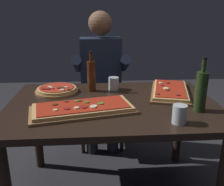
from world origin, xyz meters
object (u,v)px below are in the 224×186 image
Objects in this scene: wine_bottle_dark at (201,91)px; pizza_rectangular_left at (170,91)px; pizza_rectangular_front at (83,108)px; tumbler_near_camera at (114,84)px; dining_table at (113,115)px; oil_bottle_amber at (91,76)px; tumbler_far_side at (179,115)px; seated_diner at (101,75)px; pizza_round_far at (57,90)px; diner_chair at (101,97)px.

pizza_rectangular_left is at bearing 102.76° from wine_bottle_dark.
pizza_rectangular_front is 7.01× the size of tumbler_near_camera.
dining_table is 4.58× the size of oil_bottle_amber.
wine_bottle_dark reaches higher than oil_bottle_amber.
pizza_rectangular_left is 5.47× the size of tumbler_far_side.
tumbler_near_camera reaches higher than dining_table.
tumbler_near_camera is (0.03, 0.29, 0.14)m from dining_table.
wine_bottle_dark reaches higher than pizza_rectangular_left.
pizza_rectangular_left is 5.93× the size of tumbler_near_camera.
seated_diner reaches higher than pizza_rectangular_left.
pizza_rectangular_front is at bearing -98.94° from seated_diner.
pizza_rectangular_left is 0.60m from oil_bottle_amber.
tumbler_far_side reaches higher than tumbler_near_camera.
tumbler_near_camera is (-0.49, 0.48, -0.09)m from wine_bottle_dark.
pizza_rectangular_front is at bearing -143.20° from dining_table.
wine_bottle_dark is at bearing -25.15° from pizza_round_far.
diner_chair is 0.28m from seated_diner.
tumbler_far_side is at bearing -101.26° from pizza_rectangular_left.
dining_table is 0.60m from wine_bottle_dark.
tumbler_far_side is 0.12× the size of diner_chair.
diner_chair is at bearing 82.12° from pizza_rectangular_front.
wine_bottle_dark reaches higher than diner_chair.
pizza_rectangular_left is at bearing -54.23° from diner_chair.
diner_chair is at bearing 90.00° from seated_diner.
dining_table is 0.74m from seated_diner.
oil_bottle_amber is at bearing -98.20° from diner_chair.
oil_bottle_amber is at bearing 118.04° from dining_table.
wine_bottle_dark reaches higher than dining_table.
seated_diner is (-0.06, 0.74, 0.10)m from dining_table.
seated_diner is (0.35, 0.49, -0.02)m from pizza_round_far.
seated_diner is at bearing 109.96° from tumbler_far_side.
pizza_rectangular_front is 0.51× the size of seated_diner.
pizza_round_far is 0.28m from oil_bottle_amber.
diner_chair is (-0.09, 0.56, -0.30)m from tumbler_near_camera.
pizza_rectangular_front is 0.45m from pizza_round_far.
wine_bottle_dark is 1.09m from seated_diner.
wine_bottle_dark is (0.93, -0.44, 0.11)m from pizza_round_far.
pizza_round_far is (-0.85, 0.09, 0.00)m from pizza_rectangular_left.
pizza_round_far is 0.44m from tumbler_near_camera.
tumbler_near_camera is at bearing 135.91° from wine_bottle_dark.
diner_chair reaches higher than pizza_round_far.
diner_chair reaches higher than pizza_rectangular_front.
oil_bottle_amber is 0.49m from seated_diner.
tumbler_far_side is (0.34, -0.35, 0.14)m from dining_table.
oil_bottle_amber is 0.79m from tumbler_far_side.
dining_table is at bearing -86.30° from diner_chair.
pizza_round_far is 0.96m from tumbler_far_side.
pizza_rectangular_left is 1.79× the size of pizza_round_far.
diner_chair is (-0.50, 0.69, -0.27)m from pizza_rectangular_left.
tumbler_far_side is (-0.18, -0.17, -0.08)m from wine_bottle_dark.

